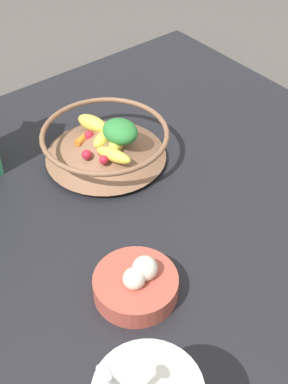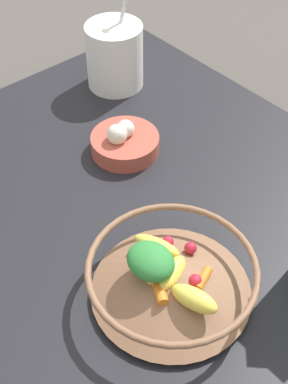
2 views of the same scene
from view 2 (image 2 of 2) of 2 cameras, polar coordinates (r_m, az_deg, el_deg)
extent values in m
plane|color=#4C4742|center=(0.91, -3.49, -6.62)|extent=(6.00, 6.00, 0.00)
cube|color=black|center=(0.90, -3.55, -5.71)|extent=(0.97, 0.97, 0.05)
cylinder|color=brown|center=(0.81, 2.73, -10.66)|extent=(0.13, 0.13, 0.01)
cone|color=brown|center=(0.78, 2.81, -9.38)|extent=(0.24, 0.24, 0.05)
torus|color=brown|center=(0.76, 2.88, -8.25)|extent=(0.25, 0.25, 0.01)
ellipsoid|color=#EFD64C|center=(0.78, 1.18, -7.74)|extent=(0.07, 0.06, 0.03)
ellipsoid|color=#EFD64C|center=(0.77, 3.18, -8.49)|extent=(0.07, 0.05, 0.03)
ellipsoid|color=#EFD64C|center=(0.74, 5.39, -11.30)|extent=(0.05, 0.08, 0.03)
ellipsoid|color=#EFD64C|center=(0.80, 1.35, -5.74)|extent=(0.05, 0.08, 0.02)
cylinder|color=orange|center=(0.76, 1.62, -10.40)|extent=(0.03, 0.05, 0.02)
cylinder|color=orange|center=(0.77, 6.31, -9.17)|extent=(0.04, 0.03, 0.01)
sphere|color=red|center=(0.80, 4.99, -5.98)|extent=(0.02, 0.02, 0.02)
sphere|color=red|center=(0.80, 3.01, -6.62)|extent=(0.02, 0.02, 0.02)
sphere|color=red|center=(0.81, 2.58, -5.32)|extent=(0.02, 0.02, 0.02)
sphere|color=red|center=(0.76, 4.12, -10.66)|extent=(0.01, 0.01, 0.01)
sphere|color=red|center=(0.77, 5.50, -9.42)|extent=(0.02, 0.02, 0.02)
ellipsoid|color=#2D7F38|center=(0.75, 0.72, -7.39)|extent=(0.07, 0.08, 0.04)
cylinder|color=white|center=(1.17, -3.14, 14.28)|extent=(0.12, 0.12, 0.14)
cylinder|color=white|center=(1.14, -3.26, 16.71)|extent=(0.11, 0.11, 0.02)
cylinder|color=silver|center=(1.14, -2.29, 18.54)|extent=(0.06, 0.01, 0.16)
cylinder|color=#B24C3D|center=(1.02, -2.04, 5.16)|extent=(0.13, 0.13, 0.03)
sphere|color=silver|center=(0.99, -2.90, 6.16)|extent=(0.04, 0.04, 0.04)
sphere|color=silver|center=(1.00, -1.99, 6.77)|extent=(0.03, 0.03, 0.03)
camera|label=1|loc=(1.27, -4.42, 45.16)|focal=50.00mm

